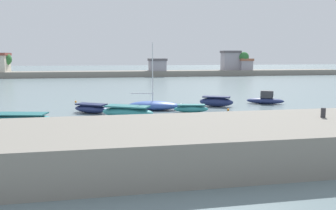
% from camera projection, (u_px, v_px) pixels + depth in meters
% --- Properties ---
extents(ground_plane, '(400.00, 400.00, 0.00)m').
position_uv_depth(ground_plane, '(189.00, 132.00, 25.24)').
color(ground_plane, slate).
extents(seawall_embankment, '(98.65, 7.75, 2.05)m').
position_uv_depth(seawall_embankment, '(220.00, 142.00, 18.25)').
color(seawall_embankment, gray).
rests_on(seawall_embankment, ground).
extents(mooring_bollard, '(0.28, 0.28, 0.59)m').
position_uv_depth(mooring_bollard, '(323.00, 113.00, 19.93)').
color(mooring_bollard, '#2D2D33').
rests_on(mooring_bollard, seawall_embankment).
extents(moored_boat_0, '(5.70, 3.12, 0.82)m').
position_uv_depth(moored_boat_0, '(21.00, 118.00, 28.75)').
color(moored_boat_0, teal).
rests_on(moored_boat_0, ground).
extents(moored_boat_1, '(4.09, 3.35, 0.94)m').
position_uv_depth(moored_boat_1, '(91.00, 108.00, 33.73)').
color(moored_boat_1, navy).
rests_on(moored_boat_1, ground).
extents(moored_boat_2, '(5.36, 3.90, 1.16)m').
position_uv_depth(moored_boat_2, '(128.00, 112.00, 30.92)').
color(moored_boat_2, teal).
rests_on(moored_boat_2, ground).
extents(moored_boat_3, '(5.86, 3.50, 7.19)m').
position_uv_depth(moored_boat_3, '(154.00, 105.00, 35.57)').
color(moored_boat_3, '#3856A8').
rests_on(moored_boat_3, ground).
extents(moored_boat_4, '(3.69, 1.75, 0.84)m').
position_uv_depth(moored_boat_4, '(191.00, 109.00, 33.97)').
color(moored_boat_4, teal).
rests_on(moored_boat_4, ground).
extents(moored_boat_5, '(4.06, 2.91, 1.19)m').
position_uv_depth(moored_boat_5, '(216.00, 102.00, 38.02)').
color(moored_boat_5, navy).
rests_on(moored_boat_5, ground).
extents(moored_boat_6, '(4.54, 3.08, 1.60)m').
position_uv_depth(moored_boat_6, '(266.00, 100.00, 40.15)').
color(moored_boat_6, navy).
rests_on(moored_boat_6, ground).
extents(mooring_buoy_0, '(0.27, 0.27, 0.27)m').
position_uv_depth(mooring_buoy_0, '(181.00, 104.00, 38.87)').
color(mooring_buoy_0, white).
rests_on(mooring_buoy_0, ground).
extents(mooring_buoy_1, '(0.24, 0.24, 0.24)m').
position_uv_depth(mooring_buoy_1, '(228.00, 110.00, 35.09)').
color(mooring_buoy_1, orange).
rests_on(mooring_buoy_1, ground).
extents(mooring_buoy_2, '(0.25, 0.25, 0.25)m').
position_uv_depth(mooring_buoy_2, '(76.00, 102.00, 41.17)').
color(mooring_buoy_2, orange).
rests_on(mooring_buoy_2, ground).
extents(distant_shoreline, '(132.68, 7.53, 7.52)m').
position_uv_depth(distant_shoreline, '(112.00, 70.00, 94.94)').
color(distant_shoreline, gray).
rests_on(distant_shoreline, ground).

